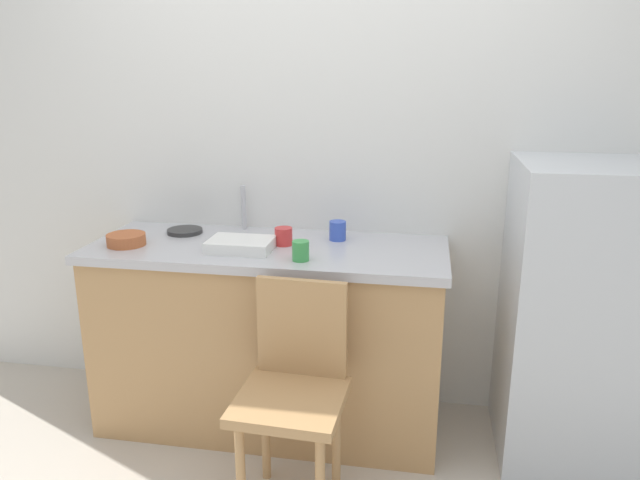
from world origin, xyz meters
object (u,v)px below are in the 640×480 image
Objects in this scene: dish_tray at (241,245)px; terracotta_bowl at (126,240)px; chair at (294,386)px; cup_blue at (338,231)px; refrigerator at (574,314)px; cup_red at (284,236)px; cup_green at (301,251)px; hotplate at (185,231)px.

dish_tray is 1.62× the size of terracotta_bowl.
chair is 9.90× the size of cup_blue.
dish_tray is at bearing -149.33° from cup_blue.
refrigerator is at bearing 28.37° from chair.
refrigerator is 4.68× the size of dish_tray.
terracotta_bowl is 0.71m from cup_red.
cup_blue reaches higher than cup_green.
chair is 0.55m from cup_green.
dish_tray is 0.31m from cup_green.
chair is at bearing -52.50° from dish_tray.
cup_green is (0.83, -0.08, 0.02)m from terracotta_bowl.
refrigerator is at bearing -3.86° from hotplate.
cup_blue is 1.12× the size of cup_red.
refrigerator is at bearing 9.90° from cup_green.
cup_red is (0.17, 0.11, 0.01)m from dish_tray.
cup_green is 0.24m from cup_red.
cup_blue is (0.07, 0.67, 0.44)m from chair.
chair is at bearing -43.78° from hotplate.
hotplate is at bearing 147.47° from dish_tray.
chair is (-1.12, -0.53, -0.16)m from refrigerator.
cup_red is at bearing 10.31° from terracotta_bowl.
cup_blue is 1.07× the size of cup_green.
cup_blue is at bearing 0.72° from hotplate.
chair is 0.80m from cup_blue.
refrigerator reaches higher than cup_blue.
cup_red is at bearing -152.02° from cup_blue.
cup_red is at bearing -12.21° from hotplate.
terracotta_bowl is 2.16× the size of cup_red.
dish_tray is (-0.33, 0.43, 0.42)m from chair.
hotplate is at bearing 153.39° from cup_green.
terracotta_bowl reaches higher than hotplate.
cup_green is (-0.11, -0.33, -0.00)m from cup_blue.
dish_tray is at bearing 161.53° from cup_green.
cup_blue is (0.40, 0.24, 0.02)m from dish_tray.
dish_tray is 0.54m from terracotta_bowl.
chair is 5.24× the size of hotplate.
dish_tray is 0.42m from hotplate.
cup_green is at bearing -26.61° from hotplate.
dish_tray is at bearing -32.53° from hotplate.
cup_green reaches higher than hotplate.
refrigerator is 1.47m from dish_tray.
terracotta_bowl is 0.97m from cup_blue.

